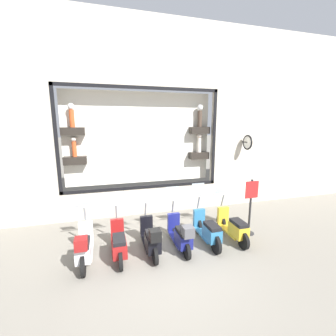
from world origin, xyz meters
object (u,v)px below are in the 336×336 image
Objects in this scene: scooter_navy_2 at (181,234)px; scooter_black_3 at (151,238)px; scooter_teal_1 at (207,230)px; scooter_white_5 at (84,246)px; scooter_yellow_0 at (233,227)px; shop_sign_post at (251,205)px; scooter_red_4 at (119,243)px.

scooter_navy_2 reaches higher than scooter_black_3.
scooter_white_5 is at bearing 91.01° from scooter_teal_1.
scooter_teal_1 is 1.00× the size of scooter_white_5.
shop_sign_post is at bearing -73.75° from scooter_yellow_0.
scooter_teal_1 reaches higher than scooter_white_5.
scooter_navy_2 is 0.86m from scooter_black_3.
scooter_white_5 is at bearing 89.65° from scooter_black_3.
scooter_red_4 reaches higher than scooter_black_3.
scooter_black_3 is at bearing 92.37° from scooter_teal_1.
scooter_teal_1 reaches higher than scooter_yellow_0.
scooter_navy_2 reaches higher than scooter_white_5.
scooter_red_4 is (0.07, 1.73, -0.03)m from scooter_navy_2.
scooter_teal_1 is at bearing -87.63° from scooter_black_3.
scooter_teal_1 is 1.01× the size of scooter_red_4.
scooter_black_3 is at bearing 89.86° from scooter_navy_2.
scooter_white_5 is at bearing 93.65° from scooter_red_4.
shop_sign_post reaches higher than scooter_black_3.
scooter_yellow_0 is 3.45m from scooter_red_4.
scooter_yellow_0 reaches higher than scooter_black_3.
shop_sign_post is at bearing -83.47° from scooter_navy_2.
scooter_teal_1 is 3.45m from scooter_white_5.
scooter_black_3 is at bearing -90.35° from scooter_white_5.
shop_sign_post reaches higher than scooter_navy_2.
scooter_yellow_0 is 0.99× the size of shop_sign_post.
shop_sign_post reaches higher than scooter_yellow_0.
shop_sign_post reaches higher than scooter_teal_1.
scooter_black_3 is 0.99× the size of scooter_white_5.
shop_sign_post reaches higher than scooter_red_4.
scooter_black_3 is at bearing 94.80° from shop_sign_post.
scooter_white_5 is at bearing 89.72° from scooter_navy_2.
scooter_yellow_0 is 4.32m from scooter_white_5.
scooter_teal_1 is 1.01× the size of scooter_navy_2.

